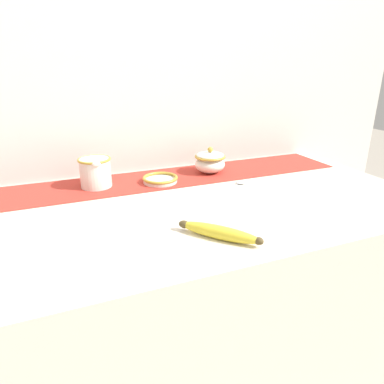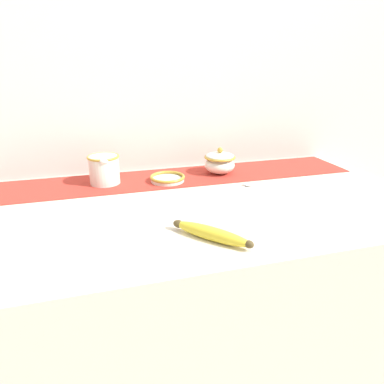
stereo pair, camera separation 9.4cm
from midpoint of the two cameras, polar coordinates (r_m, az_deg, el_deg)
name	(u,v)px [view 1 (the left image)]	position (r m, az deg, el deg)	size (l,w,h in m)	color
countertop	(192,328)	(1.25, -2.31, -21.76)	(1.40, 0.72, 0.93)	beige
back_wall	(153,96)	(1.29, -8.74, 15.56)	(2.20, 0.04, 2.40)	silver
table_runner	(167,178)	(1.21, -6.45, 2.29)	(1.29, 0.22, 0.00)	#B23328
cream_pitcher	(95,171)	(1.16, -18.07, 3.28)	(0.10, 0.12, 0.10)	white
sugar_bowl	(210,162)	(1.25, 0.87, 5.06)	(0.11, 0.11, 0.10)	white
small_dish	(160,179)	(1.17, -7.62, 2.09)	(0.12, 0.12, 0.02)	white
banana	(219,232)	(0.79, 1.15, -6.80)	(0.16, 0.17, 0.03)	yellow
spoon	(239,183)	(1.15, 5.63, 1.47)	(0.16, 0.08, 0.01)	silver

